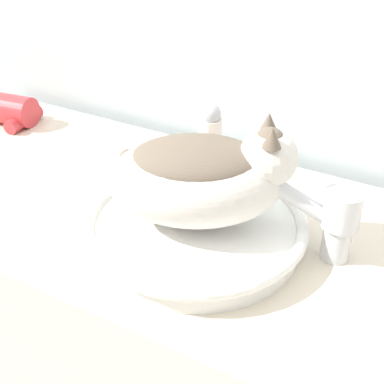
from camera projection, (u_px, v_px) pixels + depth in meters
vanity_counter at (181, 374)px, 1.14m from camera, size 1.28×0.52×0.82m
sink_basin at (195, 227)px, 0.84m from camera, size 0.35×0.35×0.05m
cat at (201, 174)px, 0.79m from camera, size 0.36×0.27×0.16m
faucet at (331, 217)px, 0.78m from camera, size 0.16×0.08×0.14m
deodorant_stick at (210, 133)px, 1.05m from camera, size 0.05×0.05×0.12m
hair_dryer at (5, 109)px, 1.22m from camera, size 0.17×0.11×0.07m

